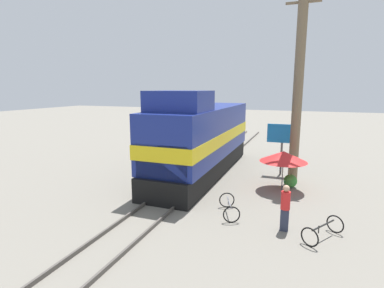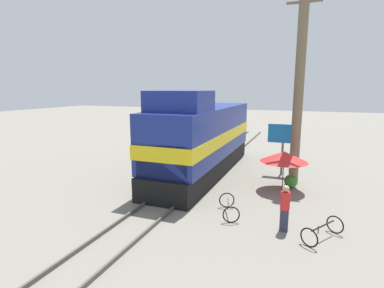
{
  "view_description": "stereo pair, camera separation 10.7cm",
  "coord_description": "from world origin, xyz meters",
  "views": [
    {
      "loc": [
        5.87,
        -14.56,
        5.23
      ],
      "look_at": [
        1.2,
        -2.32,
        2.79
      ],
      "focal_mm": 28.0,
      "sensor_mm": 36.0,
      "label": 1
    },
    {
      "loc": [
        5.97,
        -14.52,
        5.23
      ],
      "look_at": [
        1.2,
        -2.32,
        2.79
      ],
      "focal_mm": 28.0,
      "sensor_mm": 36.0,
      "label": 2
    }
  ],
  "objects": [
    {
      "name": "bicycle",
      "position": [
        6.69,
        -3.81,
        0.34
      ],
      "size": [
        1.47,
        1.78,
        0.67
      ],
      "rotation": [
        0.0,
        0.0,
        -0.57
      ],
      "color": "black",
      "rests_on": "ground_plane"
    },
    {
      "name": "rail_near",
      "position": [
        -0.72,
        0.0,
        0.07
      ],
      "size": [
        0.08,
        42.52,
        0.15
      ],
      "primitive_type": "cube",
      "color": "#4C4742",
      "rests_on": "ground_plane"
    },
    {
      "name": "utility_pole",
      "position": [
        5.36,
        3.19,
        5.54
      ],
      "size": [
        1.8,
        0.53,
        11.0
      ],
      "color": "#726047",
      "rests_on": "ground_plane"
    },
    {
      "name": "rail_far",
      "position": [
        0.72,
        0.0,
        0.07
      ],
      "size": [
        0.08,
        42.52,
        0.15
      ],
      "primitive_type": "cube",
      "color": "#4C4742",
      "rests_on": "ground_plane"
    },
    {
      "name": "billboard_sign",
      "position": [
        4.62,
        4.09,
        2.31
      ],
      "size": [
        1.81,
        0.12,
        3.11
      ],
      "color": "#595959",
      "rests_on": "ground_plane"
    },
    {
      "name": "locomotive",
      "position": [
        0.0,
        2.37,
        2.21
      ],
      "size": [
        3.04,
        12.06,
        5.12
      ],
      "color": "black",
      "rests_on": "ground_plane"
    },
    {
      "name": "shrub_cluster",
      "position": [
        5.32,
        1.68,
        0.35
      ],
      "size": [
        0.7,
        0.7,
        0.7
      ],
      "primitive_type": "sphere",
      "color": "#388C38",
      "rests_on": "ground_plane"
    },
    {
      "name": "vendor_umbrella",
      "position": [
        4.93,
        1.12,
        1.79
      ],
      "size": [
        2.41,
        2.41,
        2.06
      ],
      "color": "#4C4C4C",
      "rests_on": "ground_plane"
    },
    {
      "name": "bicycle_spare",
      "position": [
        3.1,
        -2.95,
        0.35
      ],
      "size": [
        1.22,
        1.75,
        0.69
      ],
      "rotation": [
        0.0,
        0.0,
        -2.77
      ],
      "color": "black",
      "rests_on": "ground_plane"
    },
    {
      "name": "person_bystander",
      "position": [
        5.37,
        -3.62,
        0.97
      ],
      "size": [
        0.34,
        0.34,
        1.77
      ],
      "color": "#2D3347",
      "rests_on": "ground_plane"
    },
    {
      "name": "ground_plane",
      "position": [
        0.0,
        0.0,
        0.0
      ],
      "size": [
        120.0,
        120.0,
        0.0
      ],
      "primitive_type": "plane",
      "color": "slate"
    }
  ]
}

